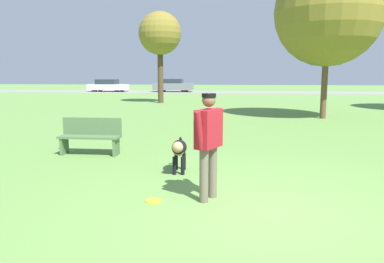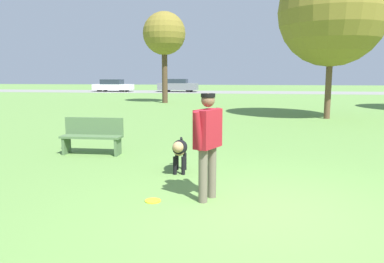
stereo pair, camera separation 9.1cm
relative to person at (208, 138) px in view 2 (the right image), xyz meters
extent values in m
plane|color=#608C42|center=(0.76, -0.41, -0.93)|extent=(120.00, 120.00, 0.00)
cube|color=gray|center=(0.76, 33.30, -0.93)|extent=(120.00, 6.00, 0.01)
cylinder|color=#665B4C|center=(0.05, 0.12, -0.54)|extent=(0.17, 0.17, 0.79)
cylinder|color=#665B4C|center=(-0.05, -0.12, -0.54)|extent=(0.17, 0.17, 0.79)
cube|color=maroon|center=(0.00, 0.00, 0.13)|extent=(0.40, 0.52, 0.56)
cylinder|color=maroon|center=(0.11, 0.24, 0.13)|extent=(0.17, 0.22, 0.56)
cylinder|color=maroon|center=(-0.11, -0.24, 0.13)|extent=(0.17, 0.22, 0.56)
sphere|color=brown|center=(0.00, 0.00, 0.54)|extent=(0.26, 0.26, 0.20)
cylinder|color=black|center=(0.00, 0.00, 0.61)|extent=(0.27, 0.27, 0.05)
ellipsoid|color=black|center=(-0.67, 1.50, -0.46)|extent=(0.32, 0.60, 0.28)
ellipsoid|color=tan|center=(-0.66, 1.34, -0.51)|extent=(0.21, 0.17, 0.15)
sphere|color=tan|center=(-0.64, 1.14, -0.38)|extent=(0.21, 0.21, 0.20)
cylinder|color=black|center=(-0.58, 1.32, -0.76)|extent=(0.08, 0.08, 0.34)
cylinder|color=black|center=(-0.73, 1.31, -0.76)|extent=(0.08, 0.08, 0.34)
cylinder|color=black|center=(-0.60, 1.68, -0.76)|extent=(0.08, 0.08, 0.34)
cylinder|color=black|center=(-0.76, 1.67, -0.76)|extent=(0.08, 0.08, 0.34)
cylinder|color=black|center=(-0.70, 1.89, -0.41)|extent=(0.07, 0.25, 0.22)
cylinder|color=yellow|center=(-0.78, -0.19, -0.92)|extent=(0.23, 0.23, 0.02)
torus|color=yellow|center=(-0.78, -0.19, -0.92)|extent=(0.23, 0.23, 0.02)
cylinder|color=#4C3826|center=(-4.53, 18.40, 0.75)|extent=(0.35, 0.35, 3.37)
sphere|color=olive|center=(-4.53, 18.40, 3.44)|extent=(2.69, 2.69, 2.69)
cylinder|color=brown|center=(3.96, 10.84, 0.40)|extent=(0.25, 0.25, 2.67)
sphere|color=olive|center=(3.96, 10.84, 3.36)|extent=(4.31, 4.31, 4.31)
cube|color=white|center=(-13.17, 32.91, -0.44)|extent=(4.09, 1.92, 0.58)
cube|color=#232D38|center=(-13.29, 32.91, 0.10)|extent=(2.14, 1.61, 0.51)
cylinder|color=black|center=(-11.94, 33.65, -0.65)|extent=(0.58, 0.22, 0.57)
cylinder|color=black|center=(-11.98, 32.09, -0.65)|extent=(0.58, 0.22, 0.57)
cylinder|color=black|center=(-14.36, 33.72, -0.65)|extent=(0.58, 0.22, 0.57)
cylinder|color=black|center=(-14.40, 32.16, -0.65)|extent=(0.58, 0.22, 0.57)
cube|color=slate|center=(-6.29, 33.31, -0.37)|extent=(4.07, 1.82, 0.70)
cube|color=#232D38|center=(-6.41, 33.31, 0.19)|extent=(2.13, 1.55, 0.43)
cylinder|color=black|center=(-5.07, 34.06, -0.63)|extent=(0.60, 0.21, 0.60)
cylinder|color=black|center=(-5.09, 32.53, -0.63)|extent=(0.60, 0.21, 0.60)
cylinder|color=black|center=(-7.50, 34.09, -0.63)|extent=(0.60, 0.21, 0.60)
cylinder|color=black|center=(-7.52, 32.57, -0.63)|extent=(0.60, 0.21, 0.60)
cube|color=#4C6B42|center=(-2.95, 2.77, -0.52)|extent=(1.40, 0.41, 0.05)
cube|color=#4C6B42|center=(-2.95, 2.95, -0.29)|extent=(1.40, 0.06, 0.40)
cube|color=#4C6B42|center=(-2.33, 2.77, -0.74)|extent=(0.06, 0.36, 0.39)
cube|color=#4C6B42|center=(-3.57, 2.76, -0.74)|extent=(0.06, 0.36, 0.39)
camera|label=1|loc=(0.41, -5.32, 0.91)|focal=35.00mm
camera|label=2|loc=(0.50, -5.31, 0.91)|focal=35.00mm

